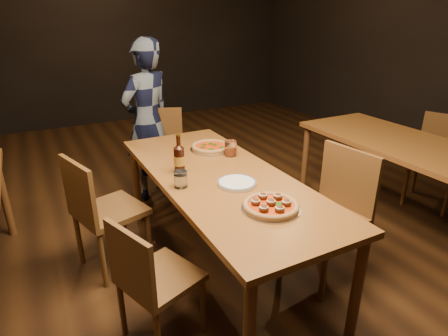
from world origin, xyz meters
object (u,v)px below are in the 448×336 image
pizza_margherita (211,147)px  plate_stack (237,183)px  table_right (414,153)px  chair_end (159,157)px  diner (148,122)px  chair_main_sw (110,210)px  chair_nbr_right (436,161)px  beer_bottle (179,159)px  amber_glass (231,148)px  chair_main_e (325,216)px  water_glass (181,179)px  pizza_meatball (271,205)px  chair_main_nw (160,276)px  table_main (221,185)px

pizza_margherita → plate_stack: pizza_margherita is taller
table_right → chair_end: chair_end is taller
chair_end → diner: bearing=124.2°
chair_main_sw → chair_nbr_right: bearing=-115.4°
chair_nbr_right → beer_bottle: bearing=-117.8°
amber_glass → chair_main_e: bearing=-63.3°
plate_stack → water_glass: (-0.32, 0.14, 0.04)m
beer_bottle → amber_glass: 0.48m
chair_nbr_right → pizza_meatball: size_ratio=2.76×
amber_glass → chair_main_sw: bearing=172.4°
pizza_margherita → water_glass: size_ratio=3.10×
beer_bottle → diner: diner is taller
chair_main_nw → pizza_margherita: chair_main_nw is taller
table_right → beer_bottle: size_ratio=7.71×
amber_glass → pizza_meatball: bearing=-104.0°
table_right → pizza_meatball: bearing=-168.4°
table_main → pizza_meatball: 0.55m
table_main → amber_glass: (0.24, 0.30, 0.13)m
chair_end → plate_stack: bearing=-63.5°
water_glass → amber_glass: bearing=32.3°
chair_main_sw → chair_main_e: bearing=-139.3°
pizza_meatball → water_glass: water_glass is taller
chair_nbr_right → amber_glass: 2.10m
chair_main_sw → amber_glass: 0.98m
chair_end → diner: (-0.03, 0.19, 0.31)m
chair_main_nw → pizza_meatball: bearing=-124.3°
diner → amber_glass: bearing=80.3°
chair_end → plate_stack: 1.44m
chair_main_e → table_right: bearing=92.8°
pizza_meatball → amber_glass: (0.21, 0.84, 0.03)m
chair_main_nw → chair_main_sw: size_ratio=0.89×
chair_main_sw → plate_stack: size_ratio=3.82×
table_main → water_glass: size_ratio=19.19×
beer_bottle → diner: bearing=82.6°
plate_stack → amber_glass: size_ratio=2.11×
water_glass → chair_end: bearing=77.9°
beer_bottle → diner: 1.26m
table_main → water_glass: 0.33m
table_right → pizza_margherita: 1.68m
chair_main_nw → diner: diner is taller
table_right → chair_nbr_right: 0.64m
table_right → pizza_margherita: (-1.53, 0.69, 0.09)m
chair_end → pizza_margherita: bearing=-50.8°
pizza_meatball → water_glass: 0.60m
table_right → chair_nbr_right: (0.58, 0.15, -0.23)m
table_right → diner: 2.39m
chair_end → plate_stack: (0.05, -1.41, 0.29)m
beer_bottle → water_glass: (-0.08, -0.22, -0.04)m
chair_main_sw → plate_stack: bearing=-147.4°
diner → water_glass: bearing=56.0°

